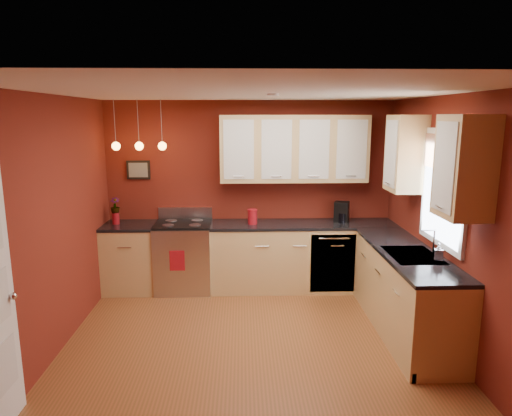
{
  "coord_description": "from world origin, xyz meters",
  "views": [
    {
      "loc": [
        -0.11,
        -4.29,
        2.38
      ],
      "look_at": [
        0.06,
        1.0,
        1.32
      ],
      "focal_mm": 32.0,
      "sensor_mm": 36.0,
      "label": 1
    }
  ],
  "objects_px": {
    "coffee_maker": "(342,212)",
    "gas_range": "(184,256)",
    "soap_pump": "(439,252)",
    "red_canister": "(252,217)",
    "sink": "(413,257)"
  },
  "relations": [
    {
      "from": "coffee_maker",
      "to": "gas_range",
      "type": "bearing_deg",
      "value": -157.07
    },
    {
      "from": "soap_pump",
      "to": "red_canister",
      "type": "bearing_deg",
      "value": 137.42
    },
    {
      "from": "gas_range",
      "to": "soap_pump",
      "type": "relative_size",
      "value": 5.78
    },
    {
      "from": "sink",
      "to": "coffee_maker",
      "type": "bearing_deg",
      "value": 105.07
    },
    {
      "from": "gas_range",
      "to": "sink",
      "type": "height_order",
      "value": "sink"
    },
    {
      "from": "sink",
      "to": "gas_range",
      "type": "bearing_deg",
      "value": 150.22
    },
    {
      "from": "red_canister",
      "to": "soap_pump",
      "type": "xyz_separation_m",
      "value": [
        1.84,
        -1.69,
        -0.01
      ]
    },
    {
      "from": "soap_pump",
      "to": "gas_range",
      "type": "bearing_deg",
      "value": 148.15
    },
    {
      "from": "gas_range",
      "to": "red_canister",
      "type": "height_order",
      "value": "red_canister"
    },
    {
      "from": "gas_range",
      "to": "sink",
      "type": "distance_m",
      "value": 3.05
    },
    {
      "from": "sink",
      "to": "coffee_maker",
      "type": "relative_size",
      "value": 2.51
    },
    {
      "from": "gas_range",
      "to": "soap_pump",
      "type": "height_order",
      "value": "soap_pump"
    },
    {
      "from": "coffee_maker",
      "to": "soap_pump",
      "type": "relative_size",
      "value": 1.45
    },
    {
      "from": "sink",
      "to": "soap_pump",
      "type": "relative_size",
      "value": 3.65
    },
    {
      "from": "coffee_maker",
      "to": "soap_pump",
      "type": "height_order",
      "value": "coffee_maker"
    }
  ]
}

